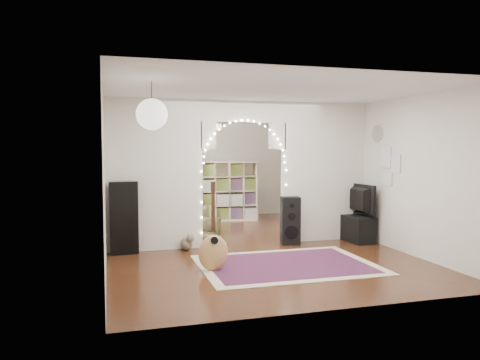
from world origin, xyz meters
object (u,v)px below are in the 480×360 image
object	(u,v)px
bookcase	(228,191)
dining_chair_right	(207,230)
acoustic_guitar	(213,238)
dining_table	(215,192)
dining_chair_left	(198,219)
floor_speaker	(290,221)
media_console	(353,228)

from	to	relation	value
bookcase	dining_chair_right	world-z (taller)	bookcase
acoustic_guitar	bookcase	size ratio (longest dim) A/B	0.76
dining_table	dining_chair_right	bearing A→B (deg)	-98.79
dining_table	dining_chair_left	bearing A→B (deg)	-105.90
bookcase	dining_chair_right	distance (m)	2.79
bookcase	dining_chair_left	size ratio (longest dim) A/B	2.40
floor_speaker	dining_chair_left	distance (m)	2.23
acoustic_guitar	dining_table	bearing A→B (deg)	92.73
dining_chair_right	dining_chair_left	bearing A→B (deg)	109.84
dining_table	bookcase	bearing A→B (deg)	-53.37
bookcase	dining_table	bearing A→B (deg)	134.96
floor_speaker	dining_chair_right	xyz separation A→B (m)	(-1.49, 0.62, -0.21)
floor_speaker	dining_chair_right	world-z (taller)	floor_speaker
media_console	dining_chair_left	world-z (taller)	dining_chair_left
dining_table	dining_chair_left	size ratio (longest dim) A/B	2.07
acoustic_guitar	bookcase	xyz separation A→B (m)	(1.42, 4.63, 0.25)
dining_chair_right	dining_table	bearing A→B (deg)	95.97
acoustic_guitar	bookcase	distance (m)	4.85
bookcase	media_console	bearing A→B (deg)	-45.70
acoustic_guitar	media_console	size ratio (longest dim) A/B	1.13
dining_table	acoustic_guitar	bearing A→B (deg)	-96.10
bookcase	dining_chair_left	xyz separation A→B (m)	(-1.05, -1.45, -0.46)
dining_table	media_console	bearing A→B (deg)	-53.95
floor_speaker	dining_chair_right	size ratio (longest dim) A/B	1.75
media_console	floor_speaker	bearing A→B (deg)	177.18
acoustic_guitar	dining_chair_right	world-z (taller)	acoustic_guitar
acoustic_guitar	floor_speaker	bearing A→B (deg)	54.98
acoustic_guitar	media_console	xyz separation A→B (m)	(3.17, 1.49, -0.24)
dining_table	dining_chair_right	xyz separation A→B (m)	(-0.83, -2.96, -0.45)
floor_speaker	bookcase	bearing A→B (deg)	108.46
dining_chair_right	floor_speaker	bearing A→B (deg)	-0.93
dining_chair_left	floor_speaker	bearing A→B (deg)	-38.82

